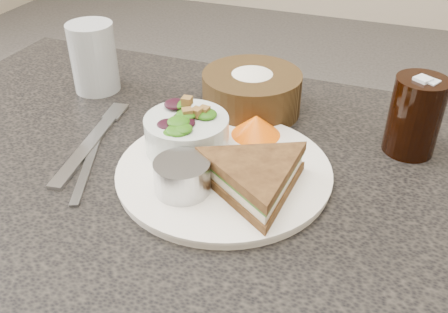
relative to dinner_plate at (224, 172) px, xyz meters
name	(u,v)px	position (x,y,z in m)	size (l,w,h in m)	color
dinner_plate	(224,172)	(0.00, 0.00, 0.00)	(0.27, 0.27, 0.01)	white
sandwich	(255,178)	(0.05, -0.03, 0.03)	(0.16, 0.16, 0.04)	brown
salad_bowl	(187,128)	(-0.06, 0.03, 0.04)	(0.11, 0.11, 0.07)	silver
dressing_ramekin	(182,177)	(-0.03, -0.06, 0.03)	(0.07, 0.07, 0.04)	#A8A9AC
orange_wedge	(256,125)	(0.01, 0.09, 0.02)	(0.07, 0.07, 0.03)	#FF6206
fork	(88,146)	(-0.20, -0.01, 0.00)	(0.02, 0.20, 0.01)	#AFB0B3
knife	(89,164)	(-0.18, -0.04, 0.00)	(0.01, 0.18, 0.00)	gray
bread_basket	(252,86)	(-0.02, 0.18, 0.04)	(0.15, 0.15, 0.09)	#49341A
cola_glass	(416,112)	(0.22, 0.15, 0.05)	(0.07, 0.07, 0.12)	black
water_glass	(94,58)	(-0.29, 0.16, 0.05)	(0.08, 0.08, 0.12)	#ABB3B8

